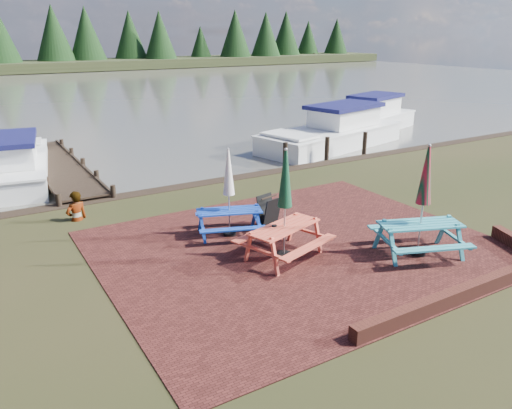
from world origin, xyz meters
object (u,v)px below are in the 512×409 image
Objects in this scene: picnic_table_teal at (421,218)px; boat_far at (369,119)px; picnic_table_blue at (229,206)px; chalkboard at (269,212)px; picnic_table_red at (284,221)px; boat_near at (334,134)px; boat_jetty at (14,166)px; jetty at (59,167)px; person at (74,192)px.

picnic_table_teal reaches higher than boat_far.
chalkboard is (1.10, -0.10, -0.33)m from picnic_table_blue.
boat_near is (8.85, 9.08, -0.46)m from picnic_table_red.
picnic_table_blue is at bearing -56.33° from boat_jetty.
boat_far is at bearing -76.16° from boat_near.
boat_jetty is at bearing 95.35° from picnic_table_red.
boat_near is at bearing 3.09° from boat_jetty.
picnic_table_teal is at bearing -50.03° from boat_jetty.
picnic_table_red is 2.90× the size of chalkboard.
chalkboard is at bearing 144.19° from picnic_table_teal.
boat_near is at bearing 28.31° from picnic_table_red.
jetty is at bearing 9.97° from boat_jetty.
picnic_table_red is at bearing 113.37° from boat_far.
chalkboard is at bearing 118.71° from boat_near.
boat_jetty is (-3.97, 8.74, -0.41)m from picnic_table_blue.
picnic_table_red is 1.13× the size of picnic_table_blue.
picnic_table_blue is 2.56× the size of chalkboard.
picnic_table_teal is 4.51m from picnic_table_blue.
picnic_table_teal is at bearing -45.85° from picnic_table_red.
picnic_table_red reaches higher than jetty.
picnic_table_red reaches higher than boat_jetty.
chalkboard is 5.23m from person.
picnic_table_teal reaches higher than chalkboard.
boat_far is at bearing 2.41° from jetty.
person is at bearing 155.64° from picnic_table_teal.
boat_jetty is at bearing 74.79° from boat_far.
picnic_table_blue is at bearing 161.49° from chalkboard.
boat_jetty is 17.38m from boat_far.
boat_jetty is (-1.51, -0.02, 0.25)m from jetty.
picnic_table_teal is at bearing 123.51° from boat_far.
picnic_table_teal reaches higher than jetty.
picnic_table_red is at bearing -55.83° from picnic_table_blue.
boat_far is (10.25, 12.66, -0.48)m from picnic_table_teal.
picnic_table_teal reaches higher than boat_near.
picnic_table_red is at bearing -74.58° from jetty.
jetty is at bearing 74.94° from boat_far.
picnic_table_blue reaches higher than person.
person is (-0.60, -5.70, 0.69)m from jetty.
jetty is at bearing 136.09° from picnic_table_teal.
boat_jetty is 4.20× the size of person.
boat_jetty is at bearing -179.28° from jetty.
picnic_table_blue reaches higher than jetty.
picnic_table_teal reaches higher than picnic_table_blue.
boat_jetty is 5.77m from person.
picnic_table_teal is 0.32× the size of boat_near.
chalkboard is (0.65, 1.67, -0.43)m from picnic_table_red.
picnic_table_blue is 11.83m from boat_near.
picnic_table_red is 11.41m from boat_jetty.
jetty is 11.84m from boat_near.
person is at bearing 154.94° from picnic_table_blue.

